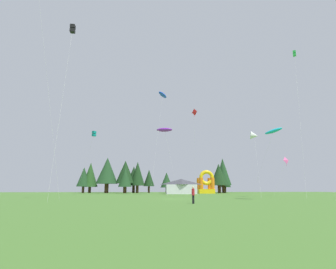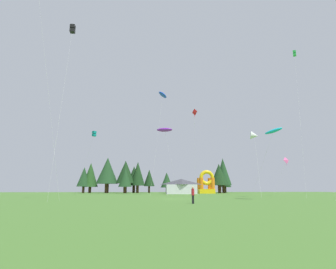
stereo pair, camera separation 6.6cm
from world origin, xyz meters
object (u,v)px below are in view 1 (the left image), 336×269
Objects in this scene: kite_cyan_parafoil at (273,131)px; kite_white_delta at (254,136)px; person_near_camera at (193,193)px; festival_tent at (181,186)px; kite_purple_parafoil at (164,130)px; kite_pink_diamond at (286,161)px; inflatable_red_slide at (206,185)px; kite_green_box at (294,54)px; kite_red_diamond at (194,113)px; kite_blue_parafoil at (163,95)px; kite_black_box at (73,29)px; kite_teal_box at (94,134)px.

kite_white_delta is at bearing 126.18° from kite_cyan_parafoil.
kite_cyan_parafoil is 24.41m from person_near_camera.
kite_purple_parafoil is at bearing -121.13° from festival_tent.
kite_pink_diamond is at bearing -19.73° from kite_purple_parafoil.
kite_green_box is at bearing -66.34° from inflatable_red_slide.
inflatable_red_slide is (5.36, 14.84, -15.60)m from kite_red_diamond.
kite_purple_parafoil is 0.55× the size of kite_green_box.
kite_blue_parafoil is (-0.51, -1.92, 7.44)m from kite_purple_parafoil.
kite_black_box is 50.75m from inflatable_red_slide.
festival_tent is at bearing 61.84° from kite_blue_parafoil.
inflatable_red_slide is at bearing 56.48° from kite_black_box.
kite_white_delta reaches higher than inflatable_red_slide.
kite_blue_parafoil is (-7.03, -0.79, 3.74)m from kite_red_diamond.
kite_green_box reaches higher than kite_white_delta.
kite_black_box reaches higher than person_near_camera.
person_near_camera is 40.13m from festival_tent.
person_near_camera is at bearing -88.42° from kite_purple_parafoil.
kite_black_box is at bearing -118.86° from kite_purple_parafoil.
kite_blue_parafoil is at bearing 55.22° from person_near_camera.
inflatable_red_slide is (12.39, 15.63, -19.34)m from kite_blue_parafoil.
person_near_camera is (1.41, -30.55, -20.58)m from kite_blue_parafoil.
kite_teal_box reaches higher than kite_pink_diamond.
kite_blue_parafoil reaches higher than kite_pink_diamond.
kite_cyan_parafoil is (10.39, -15.64, -7.18)m from kite_red_diamond.
festival_tent is at bearing 132.64° from kite_green_box.
kite_black_box reaches higher than kite_blue_parafoil.
person_near_camera is at bearing -132.59° from kite_pink_diamond.
kite_purple_parafoil is at bearing 54.16° from person_near_camera.
person_near_camera is at bearing -26.47° from kite_black_box.
kite_teal_box reaches higher than inflatable_red_slide.
kite_pink_diamond is 0.54× the size of kite_teal_box.
kite_white_delta is 28.92m from inflatable_red_slide.
kite_purple_parafoil is at bearing 75.01° from kite_blue_parafoil.
kite_black_box is (-30.75, -8.36, 11.73)m from kite_cyan_parafoil.
inflatable_red_slide reaches higher than festival_tent.
kite_purple_parafoil reaches higher than inflatable_red_slide.
kite_cyan_parafoil is at bearing -153.59° from kite_green_box.
kite_blue_parafoil is at bearing 60.12° from kite_black_box.
person_near_camera is (-22.85, -19.09, -25.23)m from kite_green_box.
kite_green_box is (17.22, -12.25, 8.40)m from kite_red_diamond.
kite_green_box is (8.95, 0.51, 15.83)m from kite_white_delta.
kite_purple_parafoil is at bearing 135.23° from kite_cyan_parafoil.
kite_purple_parafoil is at bearing 150.60° from kite_green_box.
kite_red_diamond is 18.29m from festival_tent.
kite_white_delta is at bearing 15.79° from person_near_camera.
kite_blue_parafoil is 16.99m from kite_teal_box.
kite_teal_box is at bearing 169.81° from kite_pink_diamond.
kite_black_box is 3.17× the size of festival_tent.
kite_cyan_parafoil is 33.96m from kite_black_box.
kite_cyan_parafoil is 1.87× the size of inflatable_red_slide.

